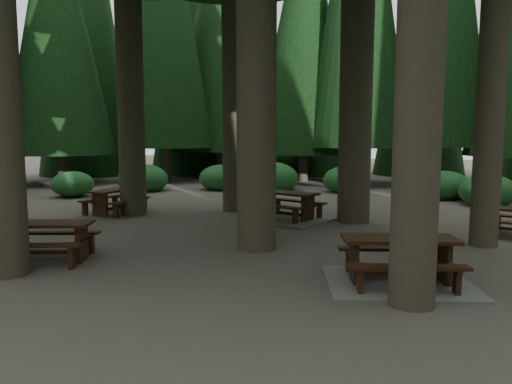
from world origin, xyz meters
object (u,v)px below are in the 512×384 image
(picnic_table_a, at_px, (399,268))
(picnic_table_e, at_px, (45,235))
(picnic_table_c, at_px, (286,210))
(picnic_table_b, at_px, (115,197))

(picnic_table_a, bearing_deg, picnic_table_e, 168.89)
(picnic_table_a, height_order, picnic_table_c, picnic_table_c)
(picnic_table_a, relative_size, picnic_table_e, 1.30)
(picnic_table_c, relative_size, picnic_table_e, 1.38)
(picnic_table_a, bearing_deg, picnic_table_b, 134.55)
(picnic_table_b, bearing_deg, picnic_table_a, -114.53)
(picnic_table_e, bearing_deg, picnic_table_c, 42.27)
(picnic_table_b, distance_m, picnic_table_e, 5.84)
(picnic_table_b, relative_size, picnic_table_c, 0.64)
(picnic_table_a, xyz_separation_m, picnic_table_c, (-3.28, 5.47, 0.01))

